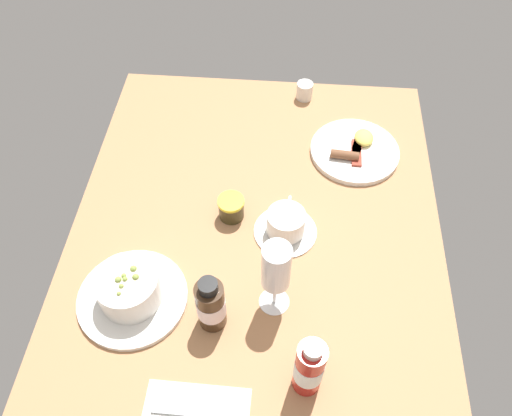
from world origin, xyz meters
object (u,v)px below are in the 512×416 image
at_px(jam_jar, 231,208).
at_px(wine_glass, 276,269).
at_px(sauce_bottle_red, 309,368).
at_px(breakfast_plate, 355,150).
at_px(creamer_jug, 304,90).
at_px(sauce_bottle_brown, 211,305).
at_px(coffee_cup, 286,224).
at_px(porridge_bowl, 130,291).

bearing_deg(jam_jar, wine_glass, 27.59).
xyz_separation_m(sauce_bottle_red, breakfast_plate, (-0.60, 0.11, -0.07)).
height_order(creamer_jug, breakfast_plate, creamer_jug).
bearing_deg(sauce_bottle_brown, creamer_jug, 166.64).
bearing_deg(coffee_cup, porridge_bowl, -57.32).
xyz_separation_m(wine_glass, sauce_bottle_red, (0.16, 0.07, -0.05)).
bearing_deg(sauce_bottle_red, jam_jar, -154.27).
distance_m(sauce_bottle_red, breakfast_plate, 0.61).
distance_m(coffee_cup, jam_jar, 0.13).
distance_m(porridge_bowl, creamer_jug, 0.74).
bearing_deg(breakfast_plate, porridge_bowl, -45.83).
bearing_deg(wine_glass, sauce_bottle_red, 23.16).
height_order(coffee_cup, creamer_jug, coffee_cup).
relative_size(porridge_bowl, sauce_bottle_red, 1.36).
height_order(wine_glass, sauce_bottle_brown, wine_glass).
distance_m(wine_glass, sauce_bottle_red, 0.18).
height_order(sauce_bottle_red, breakfast_plate, sauce_bottle_red).
relative_size(coffee_cup, creamer_jug, 2.63).
bearing_deg(breakfast_plate, sauce_bottle_brown, -31.51).
xyz_separation_m(coffee_cup, wine_glass, (0.18, -0.01, 0.10)).
bearing_deg(coffee_cup, sauce_bottle_red, 9.13).
xyz_separation_m(porridge_bowl, breakfast_plate, (-0.46, 0.47, -0.03)).
distance_m(jam_jar, sauce_bottle_red, 0.42).
distance_m(sauce_bottle_brown, sauce_bottle_red, 0.22).
bearing_deg(sauce_bottle_brown, breakfast_plate, 148.49).
xyz_separation_m(wine_glass, sauce_bottle_brown, (0.05, -0.12, -0.06)).
xyz_separation_m(porridge_bowl, sauce_bottle_brown, (0.03, 0.17, 0.03)).
height_order(porridge_bowl, jam_jar, porridge_bowl).
relative_size(coffee_cup, sauce_bottle_brown, 0.96).
relative_size(sauce_bottle_brown, breakfast_plate, 0.66).
bearing_deg(porridge_bowl, sauce_bottle_red, 68.31).
relative_size(sauce_bottle_red, breakfast_plate, 0.74).
bearing_deg(wine_glass, porridge_bowl, -86.42).
height_order(creamer_jug, sauce_bottle_brown, sauce_bottle_brown).
distance_m(creamer_jug, jam_jar, 0.46).
distance_m(coffee_cup, creamer_jug, 0.47).
bearing_deg(sauce_bottle_brown, coffee_cup, 149.41).
relative_size(coffee_cup, breakfast_plate, 0.63).
bearing_deg(porridge_bowl, creamer_jug, 153.10).
bearing_deg(wine_glass, coffee_cup, 175.33).
xyz_separation_m(porridge_bowl, wine_glass, (-0.02, 0.29, 0.09)).
relative_size(wine_glass, breakfast_plate, 0.87).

